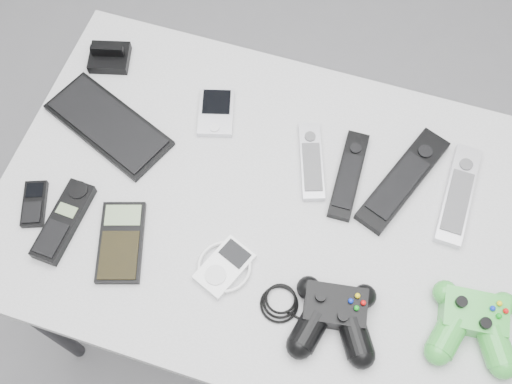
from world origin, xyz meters
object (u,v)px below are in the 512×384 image
(desk, at_px, (277,220))
(mp3_player, at_px, (224,267))
(cordless_handset, at_px, (64,221))
(calculator, at_px, (121,242))
(pda_keyboard, at_px, (108,125))
(pda, at_px, (216,112))
(remote_silver_a, at_px, (311,161))
(controller_green, at_px, (473,322))
(controller_black, at_px, (334,315))
(remote_black_b, at_px, (403,180))
(mobile_phone, at_px, (34,204))
(remote_silver_b, at_px, (458,194))
(remote_black_a, at_px, (349,175))

(desk, distance_m, mp3_player, 0.18)
(cordless_handset, height_order, calculator, cordless_handset)
(pda_keyboard, bearing_deg, pda, 47.70)
(remote_silver_a, distance_m, controller_green, 0.43)
(cordless_handset, xyz_separation_m, controller_green, (0.78, 0.04, 0.01))
(pda, bearing_deg, controller_black, -61.09)
(controller_green, bearing_deg, mp3_player, 178.26)
(pda_keyboard, height_order, remote_black_b, remote_black_b)
(pda, relative_size, mobile_phone, 1.18)
(controller_black, bearing_deg, remote_silver_b, 51.97)
(remote_black_b, distance_m, remote_silver_b, 0.11)
(controller_green, bearing_deg, remote_black_a, 135.20)
(desk, relative_size, controller_black, 4.17)
(remote_black_a, height_order, mobile_phone, remote_black_a)
(pda, height_order, mp3_player, mp3_player)
(controller_black, bearing_deg, cordless_handset, 168.63)
(mp3_player, xyz_separation_m, controller_black, (0.22, -0.03, 0.02))
(controller_green, bearing_deg, remote_black_b, 119.20)
(remote_black_b, height_order, cordless_handset, cordless_handset)
(remote_black_b, bearing_deg, controller_green, -33.40)
(desk, xyz_separation_m, calculator, (-0.27, -0.16, 0.07))
(calculator, xyz_separation_m, controller_green, (0.66, 0.04, 0.02))
(pda_keyboard, bearing_deg, remote_black_b, 27.81)
(calculator, bearing_deg, pda_keyboard, 101.20)
(remote_silver_a, bearing_deg, remote_black_a, -24.68)
(pda_keyboard, relative_size, remote_silver_a, 1.57)
(remote_silver_b, xyz_separation_m, cordless_handset, (-0.72, -0.29, 0.00))
(mobile_phone, bearing_deg, remote_silver_b, -1.54)
(calculator, distance_m, mp3_player, 0.21)
(controller_black, bearing_deg, remote_silver_a, 103.44)
(pda_keyboard, height_order, pda, pda)
(remote_silver_b, bearing_deg, pda_keyboard, -173.29)
(remote_silver_a, bearing_deg, controller_black, -86.49)
(desk, bearing_deg, calculator, -148.32)
(mp3_player, bearing_deg, desk, 90.45)
(mp3_player, bearing_deg, remote_black_a, 78.13)
(calculator, bearing_deg, controller_green, -13.92)
(cordless_handset, bearing_deg, remote_black_a, 30.81)
(remote_black_a, xyz_separation_m, mp3_player, (-0.18, -0.26, -0.00))
(pda, bearing_deg, pda_keyboard, -170.48)
(remote_silver_b, bearing_deg, remote_silver_a, -175.24)
(desk, relative_size, cordless_handset, 6.53)
(controller_green, bearing_deg, pda, 148.11)
(pda, bearing_deg, mp3_player, -83.84)
(pda_keyboard, relative_size, mp3_player, 2.52)
(pda, height_order, controller_black, controller_black)
(remote_black_a, relative_size, controller_green, 1.16)
(calculator, bearing_deg, controller_black, -20.27)
(desk, relative_size, pda, 9.78)
(remote_black_a, relative_size, controller_black, 0.74)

